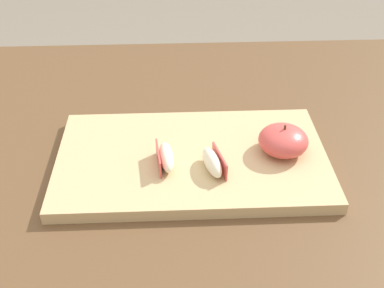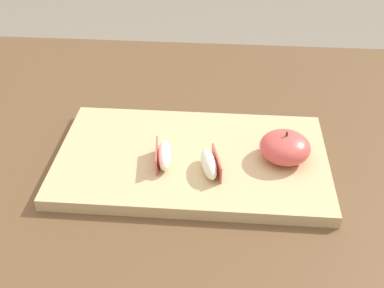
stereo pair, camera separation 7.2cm
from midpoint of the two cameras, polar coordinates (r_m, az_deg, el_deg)
The scene contains 5 objects.
dining_table at distance 0.86m, azimuth -2.62°, elevation -5.61°, with size 1.47×0.79×0.77m.
cutting_board at distance 0.74m, azimuth 2.79°, elevation -1.95°, with size 0.41×0.24×0.02m.
apple_half_skin_up at distance 0.73m, azimuth 13.78°, elevation -0.48°, with size 0.08×0.08×0.05m.
apple_wedge_right at distance 0.71m, azimuth -0.46°, elevation -1.45°, with size 0.03×0.07×0.03m.
apple_wedge_back at distance 0.69m, azimuth 5.08°, elevation -2.46°, with size 0.04×0.07×0.03m.
Camera 2 is at (0.13, -0.63, 1.23)m, focal length 44.84 mm.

